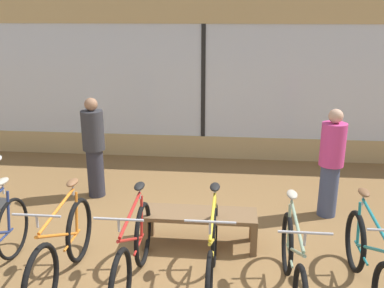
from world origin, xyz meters
TOP-DOWN VIEW (x-y plane):
  - ground_plane at (0.00, 0.00)m, footprint 24.00×24.00m
  - shop_back_wall at (0.00, 4.12)m, footprint 12.00×0.08m
  - bicycle_left at (-1.16, -0.21)m, footprint 0.46×1.77m
  - bicycle_center_left at (-0.40, -0.21)m, footprint 0.46×1.74m
  - bicycle_center_right at (0.42, -0.15)m, footprint 0.46×1.75m
  - bicycle_right at (1.23, -0.24)m, footprint 0.46×1.73m
  - bicycle_far_right at (2.00, -0.11)m, footprint 0.46×1.74m
  - display_bench at (0.22, 0.74)m, footprint 1.40×0.44m
  - customer_near_rack at (1.97, 1.75)m, footprint 0.48×0.48m
  - customer_by_window at (-1.54, 2.09)m, footprint 0.35×0.35m

SIDE VIEW (x-z plane):
  - ground_plane at x=0.00m, z-range 0.00..0.00m
  - display_bench at x=0.22m, z-range 0.14..0.59m
  - bicycle_far_right at x=2.00m, z-range -0.13..0.89m
  - bicycle_right at x=1.23m, z-range -0.13..0.90m
  - bicycle_center_left at x=-0.40m, z-range -0.12..0.93m
  - bicycle_center_right at x=0.42m, z-range -0.12..0.93m
  - bicycle_left at x=-1.16m, z-range -0.12..0.93m
  - customer_near_rack at x=1.97m, z-range 0.03..1.60m
  - customer_by_window at x=-1.54m, z-range 0.03..1.62m
  - shop_back_wall at x=0.00m, z-range 0.04..3.24m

